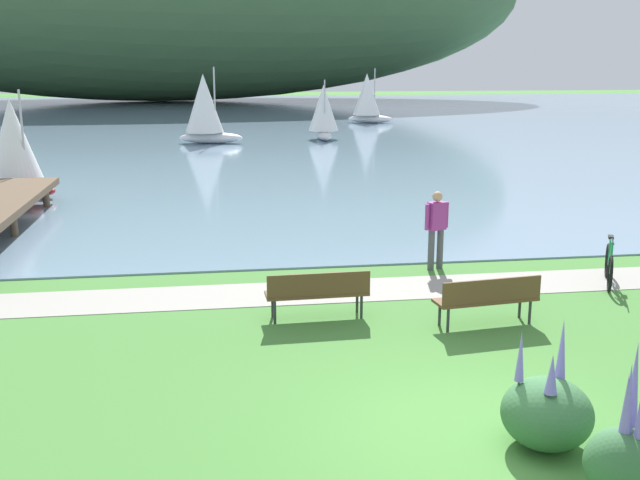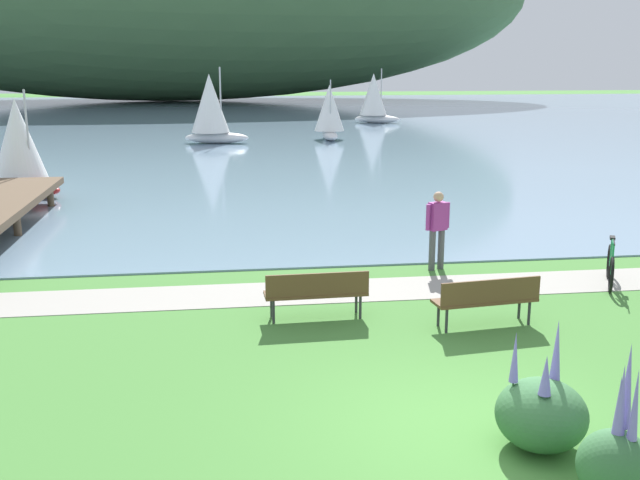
# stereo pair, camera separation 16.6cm
# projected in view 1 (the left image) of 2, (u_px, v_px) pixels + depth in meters

# --- Properties ---
(ground_plane) EXTENTS (200.00, 200.00, 0.00)m
(ground_plane) POSITION_uv_depth(u_px,v_px,m) (466.00, 428.00, 9.25)
(ground_plane) COLOR #478438
(bay_water) EXTENTS (180.00, 80.00, 0.04)m
(bay_water) POSITION_uv_depth(u_px,v_px,m) (250.00, 122.00, 54.91)
(bay_water) COLOR #7A99B2
(bay_water) RESTS_ON ground
(shoreline_path) EXTENTS (60.00, 1.50, 0.01)m
(shoreline_path) POSITION_uv_depth(u_px,v_px,m) (369.00, 290.00, 14.81)
(shoreline_path) COLOR #A39E93
(shoreline_path) RESTS_ON ground
(park_bench_near_camera) EXTENTS (1.81, 0.54, 0.88)m
(park_bench_near_camera) POSITION_uv_depth(u_px,v_px,m) (318.00, 291.00, 13.01)
(park_bench_near_camera) COLOR brown
(park_bench_near_camera) RESTS_ON ground
(park_bench_further_along) EXTENTS (1.84, 0.69, 0.88)m
(park_bench_further_along) POSITION_uv_depth(u_px,v_px,m) (488.00, 297.00, 12.67)
(park_bench_further_along) COLOR brown
(park_bench_further_along) RESTS_ON ground
(bicycle_leaning_near_bench) EXTENTS (0.84, 1.61, 1.01)m
(bicycle_leaning_near_bench) POSITION_uv_depth(u_px,v_px,m) (609.00, 265.00, 15.10)
(bicycle_leaning_near_bench) COLOR black
(bicycle_leaning_near_bench) RESTS_ON ground
(person_at_shoreline) EXTENTS (0.57, 0.34, 1.71)m
(person_at_shoreline) POSITION_uv_depth(u_px,v_px,m) (436.00, 225.00, 16.06)
(person_at_shoreline) COLOR #4C4C51
(person_at_shoreline) RESTS_ON ground
(echium_bush_beside_closest) EXTENTS (0.77, 0.77, 1.65)m
(echium_bush_beside_closest) POSITION_uv_depth(u_px,v_px,m) (623.00, 458.00, 7.68)
(echium_bush_beside_closest) COLOR #386B3D
(echium_bush_beside_closest) RESTS_ON ground
(echium_bush_mid_cluster) EXTENTS (1.06, 1.06, 1.53)m
(echium_bush_mid_cluster) POSITION_uv_depth(u_px,v_px,m) (547.00, 412.00, 8.71)
(echium_bush_mid_cluster) COLOR #386B3D
(echium_bush_mid_cluster) RESTS_ON ground
(sailboat_nearest_to_shore) EXTENTS (1.73, 2.86, 3.33)m
(sailboat_nearest_to_shore) POSITION_uv_depth(u_px,v_px,m) (324.00, 111.00, 42.12)
(sailboat_nearest_to_shore) COLOR white
(sailboat_nearest_to_shore) RESTS_ON bay_water
(sailboat_mid_bay) EXTENTS (3.35, 2.50, 3.81)m
(sailboat_mid_bay) POSITION_uv_depth(u_px,v_px,m) (367.00, 97.00, 53.23)
(sailboat_mid_bay) COLOR white
(sailboat_mid_bay) RESTS_ON bay_water
(sailboat_toward_hillside) EXTENTS (2.87, 2.63, 3.47)m
(sailboat_toward_hillside) POSITION_uv_depth(u_px,v_px,m) (14.00, 146.00, 24.62)
(sailboat_toward_hillside) COLOR #B22323
(sailboat_toward_hillside) RESTS_ON bay_water
(sailboat_far_off) EXTENTS (3.55, 2.34, 4.04)m
(sailboat_far_off) POSITION_uv_depth(u_px,v_px,m) (205.00, 108.00, 39.99)
(sailboat_far_off) COLOR white
(sailboat_far_off) RESTS_ON bay_water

